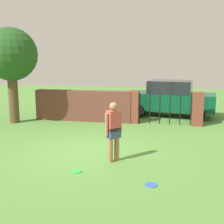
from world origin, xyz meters
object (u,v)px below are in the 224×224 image
object	(u,v)px
frisbee_green	(76,171)
frisbee_blue	(151,185)
tree	(11,56)
car	(170,98)
person	(113,129)

from	to	relation	value
frisbee_green	frisbee_blue	distance (m)	1.91
tree	car	world-z (taller)	tree
frisbee_green	frisbee_blue	bearing A→B (deg)	-12.47
frisbee_green	tree	bearing A→B (deg)	132.48
person	frisbee_green	distance (m)	1.49
tree	car	size ratio (longest dim) A/B	0.92
tree	person	xyz separation A→B (m)	(5.20, -3.92, -1.97)
tree	car	bearing A→B (deg)	23.29
person	tree	bearing A→B (deg)	-86.00
tree	frisbee_blue	bearing A→B (deg)	-39.86
car	frisbee_green	xyz separation A→B (m)	(-2.16, -7.70, -0.85)
car	frisbee_blue	size ratio (longest dim) A/B	16.21
frisbee_green	frisbee_blue	size ratio (longest dim) A/B	1.00
frisbee_green	person	bearing A→B (deg)	51.41
car	frisbee_green	world-z (taller)	car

